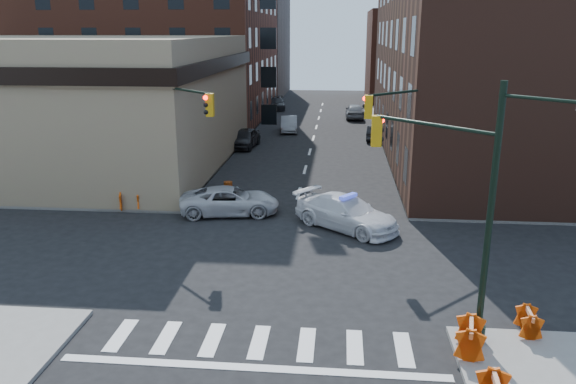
% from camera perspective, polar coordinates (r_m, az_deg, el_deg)
% --- Properties ---
extents(ground, '(140.00, 140.00, 0.00)m').
position_cam_1_polar(ground, '(24.35, -0.67, -6.75)').
color(ground, black).
rests_on(ground, ground).
extents(sidewalk_nw, '(34.00, 54.50, 0.15)m').
position_cam_1_polar(sidewalk_nw, '(61.34, -19.30, 6.45)').
color(sidewalk_nw, gray).
rests_on(sidewalk_nw, ground).
extents(sidewalk_ne, '(34.00, 54.50, 0.15)m').
position_cam_1_polar(sidewalk_ne, '(59.54, 25.65, 5.50)').
color(sidewalk_ne, gray).
rests_on(sidewalk_ne, ground).
extents(bank_building, '(22.00, 22.00, 9.00)m').
position_cam_1_polar(bank_building, '(43.65, -21.30, 8.54)').
color(bank_building, '#887959').
rests_on(bank_building, ground).
extents(apartment_block, '(25.00, 25.00, 24.00)m').
position_cam_1_polar(apartment_block, '(65.75, -13.86, 17.93)').
color(apartment_block, '#5B2A1C').
rests_on(apartment_block, ground).
extents(commercial_row_ne, '(14.00, 34.00, 14.00)m').
position_cam_1_polar(commercial_row_ne, '(46.11, 19.10, 12.23)').
color(commercial_row_ne, '#47271C').
rests_on(commercial_row_ne, ground).
extents(filler_nw, '(20.00, 18.00, 16.00)m').
position_cam_1_polar(filler_nw, '(86.29, -7.21, 15.07)').
color(filler_nw, brown).
rests_on(filler_nw, ground).
extents(filler_ne, '(16.00, 16.00, 12.00)m').
position_cam_1_polar(filler_ne, '(81.22, 13.94, 13.26)').
color(filler_ne, '#5B2A1C').
rests_on(filler_ne, ground).
extents(signal_pole_se, '(5.40, 5.27, 8.00)m').
position_cam_1_polar(signal_pole_se, '(17.85, 16.99, -0.37)').
color(signal_pole_se, black).
rests_on(signal_pole_se, sidewalk_se).
extents(signal_pole_nw, '(3.58, 3.67, 8.00)m').
position_cam_1_polar(signal_pole_nw, '(29.29, -11.11, 5.76)').
color(signal_pole_nw, black).
rests_on(signal_pole_nw, sidewalk_nw).
extents(signal_pole_ne, '(3.67, 3.58, 8.00)m').
position_cam_1_polar(signal_pole_ne, '(28.34, 12.33, 5.35)').
color(signal_pole_ne, black).
rests_on(signal_pole_ne, sidewalk_ne).
extents(tree_ne_near, '(3.00, 3.00, 4.85)m').
position_cam_1_polar(tree_ne_near, '(48.94, 11.45, 8.83)').
color(tree_ne_near, black).
rests_on(tree_ne_near, sidewalk_ne).
extents(tree_ne_far, '(3.00, 3.00, 4.85)m').
position_cam_1_polar(tree_ne_far, '(56.85, 10.64, 9.85)').
color(tree_ne_far, black).
rests_on(tree_ne_far, sidewalk_ne).
extents(police_car, '(5.75, 5.17, 1.61)m').
position_cam_1_polar(police_car, '(27.77, 5.95, -2.12)').
color(police_car, white).
rests_on(police_car, ground).
extents(pickup, '(5.56, 3.24, 1.45)m').
position_cam_1_polar(pickup, '(29.99, -5.93, -0.89)').
color(pickup, silver).
rests_on(pickup, ground).
extents(parked_car_wnear, '(2.33, 4.79, 1.58)m').
position_cam_1_polar(parked_car_wnear, '(47.06, -4.40, 5.48)').
color(parked_car_wnear, black).
rests_on(parked_car_wnear, ground).
extents(parked_car_wfar, '(1.94, 4.53, 1.45)m').
position_cam_1_polar(parked_car_wfar, '(54.44, 0.10, 6.92)').
color(parked_car_wfar, '#96989E').
rests_on(parked_car_wfar, ground).
extents(parked_car_wdeep, '(2.72, 5.25, 1.46)m').
position_cam_1_polar(parked_car_wdeep, '(69.89, -1.19, 8.98)').
color(parked_car_wdeep, black).
rests_on(parked_car_wdeep, ground).
extents(parked_car_enear, '(1.72, 3.98, 1.28)m').
position_cam_1_polar(parked_car_enear, '(50.89, 8.83, 5.98)').
color(parked_car_enear, black).
rests_on(parked_car_enear, ground).
extents(parked_car_efar, '(2.00, 4.84, 1.64)m').
position_cam_1_polar(parked_car_efar, '(62.96, 6.79, 8.16)').
color(parked_car_efar, gray).
rests_on(parked_car_efar, ground).
extents(pedestrian_a, '(0.57, 0.38, 1.56)m').
position_cam_1_polar(pedestrian_a, '(31.35, -14.32, -0.17)').
color(pedestrian_a, black).
rests_on(pedestrian_a, sidewalk_nw).
extents(pedestrian_b, '(1.01, 0.92, 1.70)m').
position_cam_1_polar(pedestrian_b, '(34.48, -19.20, 1.01)').
color(pedestrian_b, black).
rests_on(pedestrian_b, sidewalk_nw).
extents(pedestrian_c, '(0.94, 0.98, 1.64)m').
position_cam_1_polar(pedestrian_c, '(35.94, -17.29, 1.73)').
color(pedestrian_c, '#1E252E').
rests_on(pedestrian_c, sidewalk_nw).
extents(barrel_road, '(0.63, 0.63, 0.96)m').
position_cam_1_polar(barrel_road, '(27.47, 8.35, -3.13)').
color(barrel_road, '#CD5709').
rests_on(barrel_road, ground).
extents(barrel_bank, '(0.62, 0.62, 0.90)m').
position_cam_1_polar(barrel_bank, '(33.18, -6.09, 0.29)').
color(barrel_bank, '#C65809').
rests_on(barrel_bank, ground).
extents(barricade_se_a, '(0.61, 1.10, 0.79)m').
position_cam_1_polar(barricade_se_a, '(19.83, 23.24, -12.04)').
color(barricade_se_a, '#C54509').
rests_on(barricade_se_a, sidewalk_se).
extents(barricade_se_b, '(0.92, 1.42, 0.98)m').
position_cam_1_polar(barricade_se_b, '(18.13, 18.01, -13.89)').
color(barricade_se_b, '#DD480A').
rests_on(barricade_se_b, sidewalk_se).
extents(barricade_nw_a, '(1.34, 0.85, 0.93)m').
position_cam_1_polar(barricade_nw_a, '(31.42, -15.74, -0.84)').
color(barricade_nw_a, '#C15609').
rests_on(barricade_nw_a, sidewalk_nw).
extents(barricade_nw_b, '(1.30, 0.85, 0.90)m').
position_cam_1_polar(barricade_nw_b, '(33.13, -17.53, -0.15)').
color(barricade_nw_b, '#D6570A').
rests_on(barricade_nw_b, sidewalk_nw).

